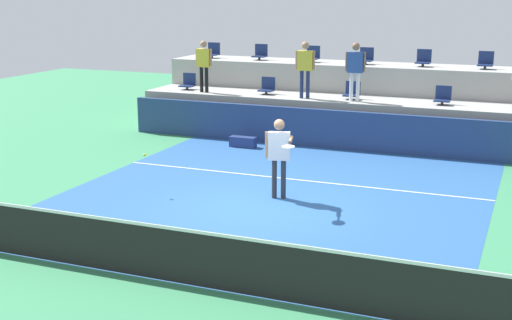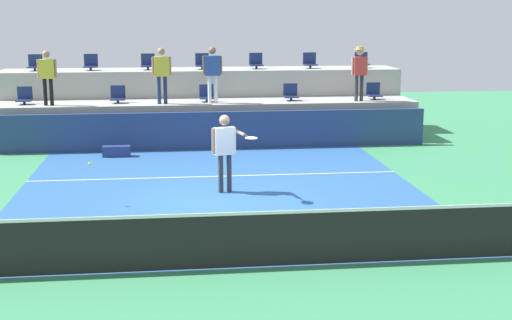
{
  "view_description": "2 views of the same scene",
  "coord_description": "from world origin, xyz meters",
  "px_view_note": "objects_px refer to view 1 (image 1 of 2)",
  "views": [
    {
      "loc": [
        5.18,
        -12.86,
        4.44
      ],
      "look_at": [
        0.34,
        -0.99,
        1.29
      ],
      "focal_mm": 49.29,
      "sensor_mm": 36.0,
      "label": 1
    },
    {
      "loc": [
        -1.0,
        -14.54,
        3.95
      ],
      "look_at": [
        0.62,
        -0.83,
        1.07
      ],
      "focal_mm": 49.94,
      "sensor_mm": 36.0,
      "label": 2
    }
  ],
  "objects_px": {
    "stadium_chair_upper_left": "(260,53)",
    "stadium_chair_upper_mid_right": "(424,59)",
    "stadium_chair_upper_mid_left": "(313,55)",
    "stadium_chair_upper_center": "(366,57)",
    "stadium_chair_lower_center": "(352,92)",
    "tennis_ball": "(145,155)",
    "stadium_chair_lower_right": "(443,97)",
    "stadium_chair_upper_right": "(486,62)",
    "spectator_in_grey": "(204,62)",
    "spectator_leaning_on_rail": "(355,66)",
    "tennis_player": "(279,150)",
    "stadium_chair_lower_left": "(267,87)",
    "stadium_chair_upper_far_left": "(213,52)",
    "equipment_bag": "(243,142)",
    "stadium_chair_lower_far_left": "(188,83)",
    "spectator_in_white": "(305,64)"
  },
  "relations": [
    {
      "from": "stadium_chair_lower_left",
      "to": "stadium_chair_upper_far_left",
      "type": "relative_size",
      "value": 1.0
    },
    {
      "from": "stadium_chair_upper_right",
      "to": "stadium_chair_lower_far_left",
      "type": "bearing_deg",
      "value": -168.67
    },
    {
      "from": "stadium_chair_lower_right",
      "to": "equipment_bag",
      "type": "xyz_separation_m",
      "value": [
        -5.24,
        -2.05,
        -1.31
      ]
    },
    {
      "from": "stadium_chair_upper_left",
      "to": "equipment_bag",
      "type": "relative_size",
      "value": 0.68
    },
    {
      "from": "stadium_chair_upper_mid_left",
      "to": "stadium_chair_upper_right",
      "type": "bearing_deg",
      "value": 0.0
    },
    {
      "from": "stadium_chair_lower_right",
      "to": "stadium_chair_upper_far_left",
      "type": "xyz_separation_m",
      "value": [
        -8.0,
        1.8,
        0.85
      ]
    },
    {
      "from": "stadium_chair_upper_far_left",
      "to": "equipment_bag",
      "type": "relative_size",
      "value": 0.68
    },
    {
      "from": "stadium_chair_lower_right",
      "to": "spectator_in_grey",
      "type": "bearing_deg",
      "value": -176.98
    },
    {
      "from": "spectator_leaning_on_rail",
      "to": "stadium_chair_lower_left",
      "type": "bearing_deg",
      "value": 172.33
    },
    {
      "from": "stadium_chair_upper_left",
      "to": "stadium_chair_upper_mid_right",
      "type": "relative_size",
      "value": 1.0
    },
    {
      "from": "spectator_in_grey",
      "to": "equipment_bag",
      "type": "distance_m",
      "value": 3.34
    },
    {
      "from": "stadium_chair_lower_far_left",
      "to": "spectator_leaning_on_rail",
      "type": "height_order",
      "value": "spectator_leaning_on_rail"
    },
    {
      "from": "stadium_chair_lower_center",
      "to": "stadium_chair_lower_right",
      "type": "relative_size",
      "value": 1.0
    },
    {
      "from": "stadium_chair_upper_far_left",
      "to": "stadium_chair_upper_center",
      "type": "distance_m",
      "value": 5.34
    },
    {
      "from": "stadium_chair_upper_center",
      "to": "tennis_ball",
      "type": "distance_m",
      "value": 9.48
    },
    {
      "from": "stadium_chair_lower_left",
      "to": "stadium_chair_upper_far_left",
      "type": "xyz_separation_m",
      "value": [
        -2.71,
        1.8,
        0.85
      ]
    },
    {
      "from": "stadium_chair_lower_right",
      "to": "spectator_leaning_on_rail",
      "type": "distance_m",
      "value": 2.6
    },
    {
      "from": "tennis_player",
      "to": "tennis_ball",
      "type": "height_order",
      "value": "tennis_player"
    },
    {
      "from": "spectator_leaning_on_rail",
      "to": "spectator_in_white",
      "type": "bearing_deg",
      "value": -180.0
    },
    {
      "from": "stadium_chair_upper_center",
      "to": "spectator_in_white",
      "type": "relative_size",
      "value": 0.31
    },
    {
      "from": "stadium_chair_lower_far_left",
      "to": "stadium_chair_upper_center",
      "type": "relative_size",
      "value": 1.0
    },
    {
      "from": "stadium_chair_lower_right",
      "to": "stadium_chair_upper_right",
      "type": "relative_size",
      "value": 1.0
    },
    {
      "from": "stadium_chair_lower_center",
      "to": "spectator_in_grey",
      "type": "height_order",
      "value": "spectator_in_grey"
    },
    {
      "from": "stadium_chair_lower_right",
      "to": "stadium_chair_lower_far_left",
      "type": "bearing_deg",
      "value": 180.0
    },
    {
      "from": "stadium_chair_lower_center",
      "to": "spectator_in_white",
      "type": "relative_size",
      "value": 0.31
    },
    {
      "from": "stadium_chair_upper_far_left",
      "to": "spectator_in_grey",
      "type": "height_order",
      "value": "spectator_in_grey"
    },
    {
      "from": "stadium_chair_upper_right",
      "to": "stadium_chair_upper_mid_right",
      "type": "bearing_deg",
      "value": 180.0
    },
    {
      "from": "stadium_chair_upper_far_left",
      "to": "equipment_bag",
      "type": "height_order",
      "value": "stadium_chair_upper_far_left"
    },
    {
      "from": "stadium_chair_lower_right",
      "to": "stadium_chair_upper_far_left",
      "type": "height_order",
      "value": "stadium_chair_upper_far_left"
    },
    {
      "from": "stadium_chair_lower_left",
      "to": "tennis_ball",
      "type": "distance_m",
      "value": 7.2
    },
    {
      "from": "spectator_in_grey",
      "to": "spectator_leaning_on_rail",
      "type": "bearing_deg",
      "value": 0.0
    },
    {
      "from": "stadium_chair_lower_right",
      "to": "spectator_in_white",
      "type": "height_order",
      "value": "spectator_in_white"
    },
    {
      "from": "tennis_ball",
      "to": "stadium_chair_lower_center",
      "type": "bearing_deg",
      "value": 68.87
    },
    {
      "from": "tennis_player",
      "to": "equipment_bag",
      "type": "bearing_deg",
      "value": 121.93
    },
    {
      "from": "stadium_chair_upper_left",
      "to": "stadium_chair_upper_mid_left",
      "type": "distance_m",
      "value": 1.83
    },
    {
      "from": "stadium_chair_lower_center",
      "to": "stadium_chair_upper_left",
      "type": "relative_size",
      "value": 1.0
    },
    {
      "from": "stadium_chair_upper_mid_right",
      "to": "stadium_chair_upper_right",
      "type": "relative_size",
      "value": 1.0
    },
    {
      "from": "spectator_in_white",
      "to": "equipment_bag",
      "type": "height_order",
      "value": "spectator_in_white"
    },
    {
      "from": "tennis_ball",
      "to": "stadium_chair_upper_far_left",
      "type": "bearing_deg",
      "value": 106.27
    },
    {
      "from": "stadium_chair_lower_far_left",
      "to": "tennis_player",
      "type": "relative_size",
      "value": 0.3
    },
    {
      "from": "stadium_chair_upper_mid_left",
      "to": "stadium_chair_upper_center",
      "type": "distance_m",
      "value": 1.77
    },
    {
      "from": "stadium_chair_upper_mid_right",
      "to": "spectator_in_white",
      "type": "xyz_separation_m",
      "value": [
        -3.08,
        -2.18,
        -0.06
      ]
    },
    {
      "from": "stadium_chair_upper_center",
      "to": "stadium_chair_upper_left",
      "type": "bearing_deg",
      "value": 180.0
    },
    {
      "from": "spectator_in_grey",
      "to": "spectator_leaning_on_rail",
      "type": "xyz_separation_m",
      "value": [
        4.83,
        0.0,
        0.06
      ]
    },
    {
      "from": "spectator_in_grey",
      "to": "stadium_chair_upper_center",
      "type": "bearing_deg",
      "value": 25.33
    },
    {
      "from": "spectator_in_grey",
      "to": "spectator_leaning_on_rail",
      "type": "height_order",
      "value": "spectator_leaning_on_rail"
    },
    {
      "from": "stadium_chair_upper_left",
      "to": "tennis_player",
      "type": "relative_size",
      "value": 0.3
    },
    {
      "from": "stadium_chair_lower_far_left",
      "to": "stadium_chair_upper_mid_left",
      "type": "distance_m",
      "value": 4.12
    },
    {
      "from": "stadium_chair_lower_far_left",
      "to": "stadium_chair_lower_right",
      "type": "distance_m",
      "value": 8.04
    },
    {
      "from": "stadium_chair_lower_center",
      "to": "tennis_ball",
      "type": "height_order",
      "value": "stadium_chair_lower_center"
    }
  ]
}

